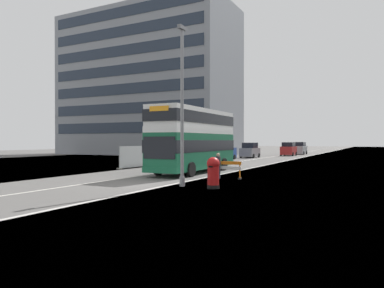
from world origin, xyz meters
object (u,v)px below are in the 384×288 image
(lamppost_foreground, at_px, (182,111))
(car_receding_mid, at_px, (250,151))
(car_receding_far, at_px, (289,149))
(car_oncoming_near, at_px, (224,152))
(red_pillar_postbox, at_px, (213,171))
(car_far_side, at_px, (300,149))
(double_decker_bus, at_px, (194,139))
(pedestrian_at_kerb, at_px, (218,166))
(roadworks_barrier, at_px, (228,168))

(lamppost_foreground, xyz_separation_m, car_receding_mid, (-7.35, 32.57, -3.03))
(car_receding_mid, distance_m, car_receding_far, 9.72)
(car_oncoming_near, bearing_deg, red_pillar_postbox, -68.21)
(car_receding_far, xyz_separation_m, car_far_side, (0.38, 6.64, 0.01))
(car_receding_mid, distance_m, car_far_side, 16.21)
(double_decker_bus, height_order, red_pillar_postbox, double_decker_bus)
(car_oncoming_near, bearing_deg, pedestrian_at_kerb, -68.01)
(roadworks_barrier, relative_size, pedestrian_at_kerb, 1.05)
(lamppost_foreground, distance_m, roadworks_barrier, 5.81)
(roadworks_barrier, xyz_separation_m, car_receding_far, (-4.73, 37.00, 0.31))
(pedestrian_at_kerb, bearing_deg, car_oncoming_near, 111.99)
(red_pillar_postbox, bearing_deg, double_decker_bus, 123.44)
(car_oncoming_near, height_order, car_receding_mid, car_oncoming_near)
(red_pillar_postbox, bearing_deg, roadworks_barrier, 103.28)
(car_receding_mid, height_order, pedestrian_at_kerb, car_receding_mid)
(double_decker_bus, height_order, lamppost_foreground, lamppost_foreground)
(car_oncoming_near, distance_m, car_receding_far, 16.62)
(lamppost_foreground, distance_m, car_far_side, 48.58)
(red_pillar_postbox, xyz_separation_m, car_receding_far, (-5.85, 41.71, 0.14))
(pedestrian_at_kerb, bearing_deg, car_receding_mid, 104.87)
(red_pillar_postbox, height_order, car_far_side, car_far_side)
(roadworks_barrier, height_order, car_receding_far, car_receding_far)
(double_decker_bus, distance_m, car_receding_mid, 25.21)
(lamppost_foreground, distance_m, pedestrian_at_kerb, 5.50)
(lamppost_foreground, xyz_separation_m, car_receding_far, (-4.03, 41.71, -3.01))
(red_pillar_postbox, relative_size, car_receding_mid, 0.40)
(car_receding_far, height_order, car_far_side, car_far_side)
(double_decker_bus, relative_size, roadworks_barrier, 6.08)
(double_decker_bus, bearing_deg, car_receding_far, 91.25)
(car_oncoming_near, xyz_separation_m, car_receding_far, (4.43, 16.02, -0.01))
(car_oncoming_near, height_order, car_receding_far, car_oncoming_near)
(car_receding_mid, bearing_deg, red_pillar_postbox, -74.29)
(car_receding_far, bearing_deg, car_oncoming_near, -105.44)
(roadworks_barrier, bearing_deg, car_oncoming_near, 113.59)
(lamppost_foreground, xyz_separation_m, red_pillar_postbox, (1.82, 0.00, -3.15))
(car_oncoming_near, distance_m, car_far_side, 23.17)
(pedestrian_at_kerb, bearing_deg, lamppost_foreground, -91.45)
(double_decker_bus, xyz_separation_m, pedestrian_at_kerb, (3.40, -3.26, -1.73))
(roadworks_barrier, relative_size, car_oncoming_near, 0.37)
(car_receding_mid, bearing_deg, car_far_side, 76.81)
(car_oncoming_near, bearing_deg, double_decker_bus, -73.95)
(lamppost_foreground, height_order, car_oncoming_near, lamppost_foreground)
(lamppost_foreground, relative_size, red_pillar_postbox, 5.33)
(double_decker_bus, xyz_separation_m, car_far_side, (-0.36, 40.62, -1.53))
(lamppost_foreground, height_order, car_far_side, lamppost_foreground)
(double_decker_bus, height_order, car_receding_mid, double_decker_bus)
(roadworks_barrier, distance_m, car_receding_far, 37.30)
(double_decker_bus, distance_m, car_receding_far, 34.02)
(car_receding_mid, height_order, car_far_side, car_far_side)
(double_decker_bus, bearing_deg, lamppost_foreground, -66.96)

